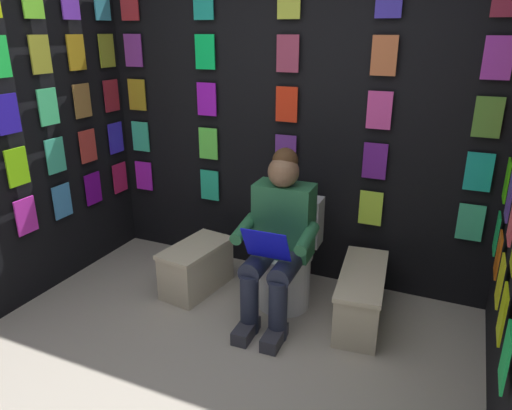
% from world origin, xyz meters
% --- Properties ---
extents(ground_plane, '(30.00, 30.00, 0.00)m').
position_xyz_m(ground_plane, '(0.00, 0.00, 0.00)').
color(ground_plane, '#B2A899').
extents(display_wall_back, '(3.23, 0.14, 2.31)m').
position_xyz_m(display_wall_back, '(0.00, -1.76, 1.16)').
color(display_wall_back, black).
rests_on(display_wall_back, ground).
extents(display_wall_right, '(0.14, 1.71, 2.31)m').
position_xyz_m(display_wall_right, '(1.61, -0.85, 1.16)').
color(display_wall_right, black).
rests_on(display_wall_right, ground).
extents(toilet, '(0.41, 0.56, 0.77)m').
position_xyz_m(toilet, '(-0.19, -1.26, 0.33)').
color(toilet, white).
rests_on(toilet, ground).
extents(person_reading, '(0.53, 0.69, 1.19)m').
position_xyz_m(person_reading, '(-0.20, -1.04, 0.60)').
color(person_reading, '#286B42').
rests_on(person_reading, ground).
extents(comic_longbox_near, '(0.38, 0.82, 0.37)m').
position_xyz_m(comic_longbox_near, '(-0.75, -1.21, 0.19)').
color(comic_longbox_near, beige).
rests_on(comic_longbox_near, ground).
extents(comic_longbox_far, '(0.39, 0.64, 0.37)m').
position_xyz_m(comic_longbox_far, '(0.51, -1.12, 0.19)').
color(comic_longbox_far, beige).
rests_on(comic_longbox_far, ground).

